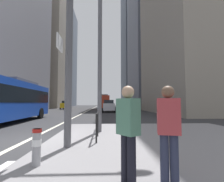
{
  "coord_description": "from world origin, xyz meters",
  "views": [
    {
      "loc": [
        3.06,
        -6.96,
        1.51
      ],
      "look_at": [
        4.92,
        33.23,
        4.32
      ],
      "focal_mm": 26.93,
      "sensor_mm": 36.0,
      "label": 1
    }
  ],
  "objects_px": {
    "city_bus_red_receding": "(104,101)",
    "pedestrian_walking": "(128,128)",
    "car_receding_far": "(101,104)",
    "street_lamp_post": "(100,26)",
    "traffic_signal_gantry": "(6,21)",
    "city_bus_blue_oncoming": "(6,98)",
    "pedestrian_waiting": "(169,128)",
    "car_receding_near": "(108,106)",
    "bollard_left": "(37,145)",
    "car_oncoming_mid": "(66,105)"
  },
  "relations": [
    {
      "from": "city_bus_red_receding",
      "to": "pedestrian_walking",
      "type": "relative_size",
      "value": 7.02
    },
    {
      "from": "car_receding_far",
      "to": "street_lamp_post",
      "type": "bearing_deg",
      "value": -89.13
    },
    {
      "from": "city_bus_red_receding",
      "to": "traffic_signal_gantry",
      "type": "relative_size",
      "value": 1.94
    },
    {
      "from": "street_lamp_post",
      "to": "car_receding_far",
      "type": "bearing_deg",
      "value": 90.87
    },
    {
      "from": "city_bus_red_receding",
      "to": "street_lamp_post",
      "type": "bearing_deg",
      "value": -90.4
    },
    {
      "from": "car_receding_far",
      "to": "pedestrian_walking",
      "type": "distance_m",
      "value": 47.99
    },
    {
      "from": "city_bus_blue_oncoming",
      "to": "pedestrian_waiting",
      "type": "bearing_deg",
      "value": -49.61
    },
    {
      "from": "city_bus_blue_oncoming",
      "to": "car_receding_far",
      "type": "distance_m",
      "value": 38.7
    },
    {
      "from": "city_bus_blue_oncoming",
      "to": "car_receding_near",
      "type": "relative_size",
      "value": 2.6
    },
    {
      "from": "city_bus_blue_oncoming",
      "to": "pedestrian_walking",
      "type": "distance_m",
      "value": 12.45
    },
    {
      "from": "city_bus_blue_oncoming",
      "to": "car_receding_near",
      "type": "distance_m",
      "value": 16.62
    },
    {
      "from": "car_receding_far",
      "to": "car_receding_near",
      "type": "bearing_deg",
      "value": -86.23
    },
    {
      "from": "car_receding_near",
      "to": "bollard_left",
      "type": "relative_size",
      "value": 5.64
    },
    {
      "from": "pedestrian_waiting",
      "to": "pedestrian_walking",
      "type": "xyz_separation_m",
      "value": [
        -0.71,
        0.0,
        -0.0
      ]
    },
    {
      "from": "city_bus_red_receding",
      "to": "car_receding_far",
      "type": "bearing_deg",
      "value": 95.45
    },
    {
      "from": "street_lamp_post",
      "to": "pedestrian_walking",
      "type": "distance_m",
      "value": 6.65
    },
    {
      "from": "street_lamp_post",
      "to": "pedestrian_walking",
      "type": "xyz_separation_m",
      "value": [
        0.64,
        -5.11,
        -4.21
      ]
    },
    {
      "from": "car_receding_far",
      "to": "pedestrian_walking",
      "type": "relative_size",
      "value": 2.48
    },
    {
      "from": "traffic_signal_gantry",
      "to": "street_lamp_post",
      "type": "xyz_separation_m",
      "value": [
        2.91,
        2.73,
        1.18
      ]
    },
    {
      "from": "city_bus_red_receding",
      "to": "bollard_left",
      "type": "height_order",
      "value": "city_bus_red_receding"
    },
    {
      "from": "city_bus_red_receding",
      "to": "car_receding_near",
      "type": "height_order",
      "value": "city_bus_red_receding"
    },
    {
      "from": "car_receding_far",
      "to": "pedestrian_waiting",
      "type": "height_order",
      "value": "car_receding_far"
    },
    {
      "from": "city_bus_blue_oncoming",
      "to": "pedestrian_walking",
      "type": "bearing_deg",
      "value": -52.11
    },
    {
      "from": "car_receding_near",
      "to": "pedestrian_walking",
      "type": "bearing_deg",
      "value": -90.63
    },
    {
      "from": "city_bus_red_receding",
      "to": "pedestrian_walking",
      "type": "bearing_deg",
      "value": -89.41
    },
    {
      "from": "car_receding_far",
      "to": "bollard_left",
      "type": "distance_m",
      "value": 47.1
    },
    {
      "from": "car_receding_far",
      "to": "car_oncoming_mid",
      "type": "bearing_deg",
      "value": -126.2
    },
    {
      "from": "traffic_signal_gantry",
      "to": "city_bus_blue_oncoming",
      "type": "bearing_deg",
      "value": 118.84
    },
    {
      "from": "city_bus_red_receding",
      "to": "pedestrian_waiting",
      "type": "bearing_deg",
      "value": -88.35
    },
    {
      "from": "car_oncoming_mid",
      "to": "pedestrian_waiting",
      "type": "xyz_separation_m",
      "value": [
        10.07,
        -36.95,
        0.08
      ]
    },
    {
      "from": "car_receding_near",
      "to": "street_lamp_post",
      "type": "relative_size",
      "value": 0.56
    },
    {
      "from": "city_bus_red_receding",
      "to": "car_receding_near",
      "type": "xyz_separation_m",
      "value": [
        0.67,
        -14.29,
        -0.85
      ]
    },
    {
      "from": "car_receding_near",
      "to": "pedestrian_waiting",
      "type": "bearing_deg",
      "value": -88.96
    },
    {
      "from": "pedestrian_waiting",
      "to": "street_lamp_post",
      "type": "bearing_deg",
      "value": 104.77
    },
    {
      "from": "city_bus_red_receding",
      "to": "pedestrian_waiting",
      "type": "relative_size",
      "value": 7.0
    },
    {
      "from": "car_receding_far",
      "to": "pedestrian_walking",
      "type": "bearing_deg",
      "value": -88.46
    },
    {
      "from": "city_bus_blue_oncoming",
      "to": "car_receding_far",
      "type": "height_order",
      "value": "city_bus_blue_oncoming"
    },
    {
      "from": "pedestrian_walking",
      "to": "city_bus_blue_oncoming",
      "type": "bearing_deg",
      "value": 127.89
    },
    {
      "from": "city_bus_blue_oncoming",
      "to": "car_receding_far",
      "type": "relative_size",
      "value": 2.83
    },
    {
      "from": "street_lamp_post",
      "to": "car_oncoming_mid",
      "type": "bearing_deg",
      "value": 105.33
    },
    {
      "from": "car_receding_far",
      "to": "bollard_left",
      "type": "xyz_separation_m",
      "value": [
        -0.6,
        -47.09,
        -0.4
      ]
    },
    {
      "from": "car_receding_near",
      "to": "traffic_signal_gantry",
      "type": "height_order",
      "value": "traffic_signal_gantry"
    },
    {
      "from": "bollard_left",
      "to": "pedestrian_waiting",
      "type": "relative_size",
      "value": 0.48
    },
    {
      "from": "bollard_left",
      "to": "pedestrian_waiting",
      "type": "bearing_deg",
      "value": -18.8
    },
    {
      "from": "city_bus_red_receding",
      "to": "traffic_signal_gantry",
      "type": "height_order",
      "value": "traffic_signal_gantry"
    },
    {
      "from": "pedestrian_waiting",
      "to": "car_receding_near",
      "type": "bearing_deg",
      "value": 91.04
    },
    {
      "from": "traffic_signal_gantry",
      "to": "bollard_left",
      "type": "bearing_deg",
      "value": -42.04
    },
    {
      "from": "car_receding_near",
      "to": "pedestrian_walking",
      "type": "height_order",
      "value": "car_receding_near"
    },
    {
      "from": "car_receding_near",
      "to": "pedestrian_walking",
      "type": "xyz_separation_m",
      "value": [
        -0.27,
        -24.41,
        0.08
      ]
    },
    {
      "from": "city_bus_blue_oncoming",
      "to": "pedestrian_walking",
      "type": "xyz_separation_m",
      "value": [
        7.63,
        -9.81,
        -0.77
      ]
    }
  ]
}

